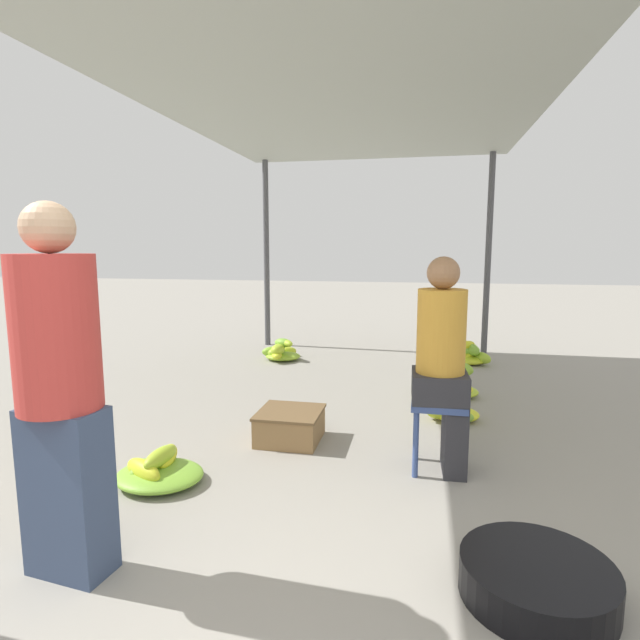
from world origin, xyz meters
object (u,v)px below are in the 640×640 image
Objects in this scene: banana_pile_right_1 at (470,354)px; banana_pile_right_2 at (452,410)px; vendor_foreground at (60,388)px; banana_pile_left_1 at (281,352)px; crate_near at (290,425)px; banana_pile_left_0 at (157,470)px; stool at (438,414)px; banana_pile_right_0 at (453,383)px; basin_black at (537,580)px; vendor_seated at (444,361)px.

banana_pile_right_2 is at bearing -98.70° from banana_pile_right_1.
vendor_foreground is 5.00m from banana_pile_right_1.
banana_pile_left_1 is 1.33× the size of crate_near.
crate_near reaches higher than banana_pile_left_0.
stool reaches higher than banana_pile_right_0.
vendor_foreground is at bearing -120.54° from banana_pile_right_0.
banana_pile_right_0 reaches higher than banana_pile_left_1.
basin_black is 2.01m from crate_near.
stool is at bearing 40.43° from vendor_foreground.
stool is (1.60, 1.36, -0.46)m from vendor_foreground.
stool is at bearing -15.28° from crate_near.
vendor_foreground is 3.45× the size of stool.
banana_pile_right_2 is at bearing 82.51° from vendor_seated.
banana_pile_left_0 is (-1.67, -0.51, -0.30)m from stool.
vendor_seated reaches higher than banana_pile_left_0.
banana_pile_left_1 reaches higher than basin_black.
vendor_seated is at bearing 106.77° from basin_black.
banana_pile_right_0 is at bearing 93.34° from basin_black.
stool is at bearing 107.74° from basin_black.
stool reaches higher than crate_near.
vendor_seated reaches higher than banana_pile_right_2.
vendor_seated reaches higher than basin_black.
vendor_foreground is 2.15m from stool.
banana_pile_right_0 is 0.99× the size of banana_pile_right_2.
vendor_foreground is 4.30m from banana_pile_left_1.
banana_pile_right_0 is at bearing 85.97° from banana_pile_right_2.
banana_pile_right_2 is (-0.22, 2.11, 0.01)m from basin_black.
vendor_seated is 2.96× the size of crate_near.
banana_pile_left_1 is at bearing 150.27° from banana_pile_right_0.
stool is 1.02m from banana_pile_right_2.
vendor_foreground is at bearing -126.88° from banana_pile_right_2.
vendor_foreground is 2.95× the size of banana_pile_left_0.
stool reaches higher than banana_pile_right_2.
banana_pile_right_2 is (-0.33, -2.16, -0.03)m from banana_pile_right_1.
vendor_foreground is at bearing -86.47° from banana_pile_left_1.
stool is 1.03× the size of banana_pile_right_0.
vendor_foreground reaches higher than stool.
stool is 0.35m from vendor_seated.
banana_pile_left_0 is 1.19× the size of banana_pile_right_2.
stool is at bearing -98.73° from banana_pile_right_2.
vendor_seated is at bearing -98.33° from banana_pile_right_1.
vendor_seated is 1.80m from banana_pile_right_0.
banana_pile_right_0 is 1.88m from crate_near.
vendor_seated is 1.16m from banana_pile_right_2.
banana_pile_right_0 is at bearing -101.00° from banana_pile_right_1.
banana_pile_left_1 reaches higher than banana_pile_left_0.
vendor_seated is at bearing -56.69° from banana_pile_left_1.
banana_pile_right_0 is 1.47m from banana_pile_right_1.
basin_black is 2.83m from banana_pile_right_0.
banana_pile_left_0 is at bearing -140.90° from banana_pile_right_2.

